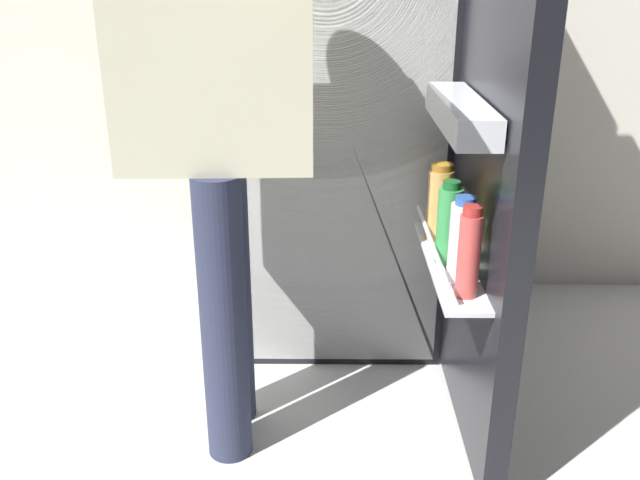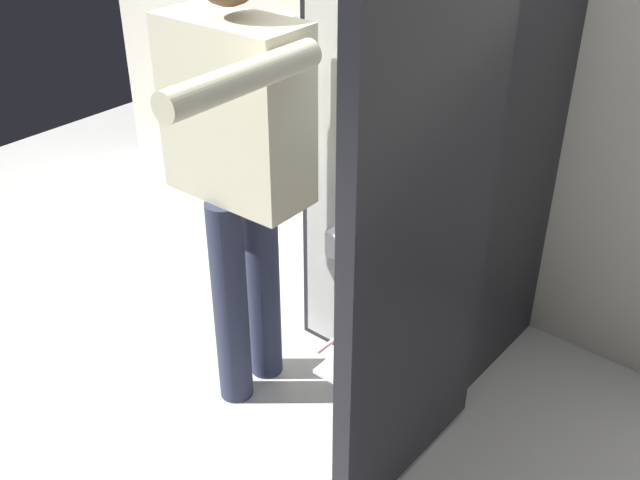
% 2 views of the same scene
% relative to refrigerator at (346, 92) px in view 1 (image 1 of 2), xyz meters
% --- Properties ---
extents(ground_plane, '(6.00, 6.00, 0.00)m').
position_rel_refrigerator_xyz_m(ground_plane, '(-0.03, -0.50, -0.86)').
color(ground_plane, silver).
extents(refrigerator, '(0.75, 1.30, 1.73)m').
position_rel_refrigerator_xyz_m(refrigerator, '(0.00, 0.00, 0.00)').
color(refrigerator, black).
rests_on(refrigerator, ground_plane).
extents(person, '(0.55, 0.76, 1.59)m').
position_rel_refrigerator_xyz_m(person, '(-0.32, -0.61, 0.09)').
color(person, '#2D334C').
rests_on(person, ground_plane).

